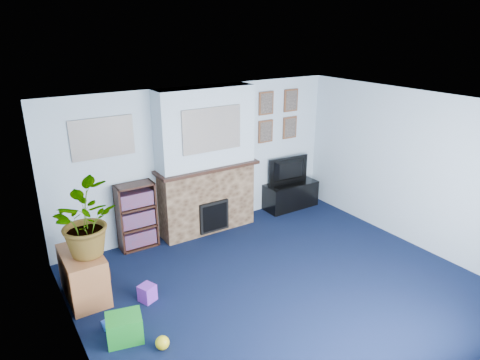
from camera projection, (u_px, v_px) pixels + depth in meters
floor at (282, 288)px, 5.68m from camera, size 5.00×4.50×0.01m
ceiling at (289, 108)px, 4.85m from camera, size 5.00×4.50×0.01m
wall_back at (200, 159)px, 7.05m from camera, size 5.00×0.04×2.40m
wall_front at (457, 298)px, 3.49m from camera, size 5.00×0.04×2.40m
wall_left at (75, 262)px, 4.00m from camera, size 0.04×4.50×2.40m
wall_right at (414, 170)px, 6.53m from camera, size 0.04×4.50×2.40m
chimney_breast at (206, 163)px, 6.89m from camera, size 1.72×0.50×2.40m
collage_main at (212, 130)px, 6.52m from camera, size 1.00×0.03×0.68m
collage_left at (102, 138)px, 6.05m from camera, size 0.90×0.03×0.58m
portrait_tl at (266, 103)px, 7.41m from camera, size 0.30×0.03×0.40m
portrait_tr at (291, 100)px, 7.69m from camera, size 0.30×0.03×0.40m
portrait_bl at (266, 131)px, 7.58m from camera, size 0.30×0.03×0.40m
portrait_br at (290, 128)px, 7.86m from camera, size 0.30×0.03×0.40m
tv_stand at (290, 196)px, 8.10m from camera, size 1.03×0.43×0.49m
television at (291, 171)px, 7.94m from camera, size 0.84×0.17×0.48m
bookshelf at (137, 217)px, 6.56m from camera, size 0.58×0.28×1.05m
sideboard at (83, 273)px, 5.38m from camera, size 0.45×0.81×0.63m
potted_plant at (81, 221)px, 5.11m from camera, size 0.82×0.91×0.89m
mantel_clock at (203, 163)px, 6.80m from camera, size 0.11×0.07×0.15m
mantel_candle at (224, 158)px, 6.99m from camera, size 0.05×0.05×0.14m
mantel_teddy at (179, 167)px, 6.59m from camera, size 0.13×0.13×0.13m
mantel_can at (241, 156)px, 7.17m from camera, size 0.06×0.06×0.11m
green_crate at (125, 329)px, 4.71m from camera, size 0.44×0.39×0.31m
toy_ball at (162, 342)px, 4.59m from camera, size 0.15×0.15×0.15m
toy_block at (147, 293)px, 5.39m from camera, size 0.23×0.23×0.22m
toy_tube at (115, 321)px, 4.94m from camera, size 0.30×0.13×0.17m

